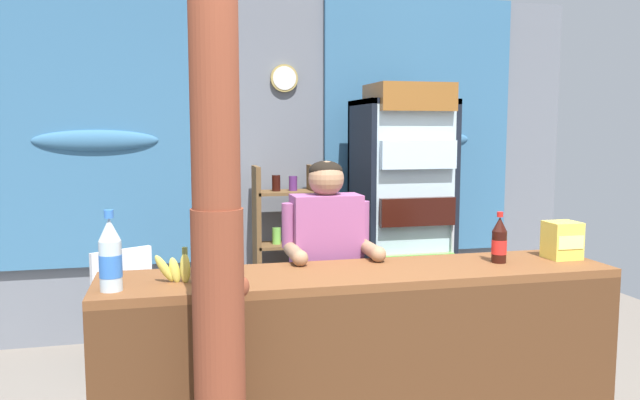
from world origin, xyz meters
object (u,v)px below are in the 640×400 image
at_px(timber_post, 217,224).
at_px(drink_fridge, 403,206).
at_px(snack_box_instant_noodle, 562,240).
at_px(soda_bottle_water, 110,257).
at_px(shopkeeper, 326,264).
at_px(banana_bunch, 185,269).
at_px(stall_counter, 368,359).
at_px(soda_bottle_cola, 499,241).
at_px(bottle_shelf_rack, 285,250).
at_px(plastic_lawn_chair, 132,307).

xyz_separation_m(timber_post, drink_fridge, (1.53, 2.05, -0.22)).
distance_m(timber_post, snack_box_instant_noodle, 1.86).
distance_m(timber_post, soda_bottle_water, 0.55).
relative_size(shopkeeper, banana_bunch, 5.44).
relative_size(drink_fridge, soda_bottle_water, 5.88).
bearing_deg(stall_counter, banana_bunch, 175.25).
bearing_deg(snack_box_instant_noodle, timber_post, -165.76).
xyz_separation_m(timber_post, banana_bunch, (-0.11, 0.39, -0.25)).
distance_m(stall_counter, soda_bottle_cola, 0.89).
distance_m(soda_bottle_water, banana_bunch, 0.32).
bearing_deg(bottle_shelf_rack, drink_fridge, -21.16).
bearing_deg(stall_counter, snack_box_instant_noodle, 6.78).
height_order(plastic_lawn_chair, soda_bottle_water, soda_bottle_water).
bearing_deg(plastic_lawn_chair, drink_fridge, 6.91).
height_order(drink_fridge, snack_box_instant_noodle, drink_fridge).
bearing_deg(bottle_shelf_rack, stall_counter, -89.52).
bearing_deg(soda_bottle_cola, plastic_lawn_chair, 143.41).
distance_m(snack_box_instant_noodle, banana_bunch, 1.90).
distance_m(timber_post, banana_bunch, 0.48).
relative_size(stall_counter, soda_bottle_cola, 9.49).
xyz_separation_m(drink_fridge, banana_bunch, (-1.65, -1.66, -0.03)).
distance_m(timber_post, soda_bottle_cola, 1.50).
relative_size(shopkeeper, soda_bottle_cola, 5.81).
height_order(stall_counter, snack_box_instant_noodle, snack_box_instant_noodle).
distance_m(stall_counter, timber_post, 1.05).
bearing_deg(soda_bottle_cola, snack_box_instant_noodle, 2.50).
xyz_separation_m(plastic_lawn_chair, soda_bottle_cola, (1.86, -1.38, 0.60)).
relative_size(drink_fridge, plastic_lawn_chair, 2.30).
bearing_deg(soda_bottle_water, drink_fridge, 41.79).
xyz_separation_m(shopkeeper, banana_bunch, (-0.75, -0.46, 0.12)).
xyz_separation_m(drink_fridge, plastic_lawn_chair, (-1.97, -0.24, -0.58)).
xyz_separation_m(plastic_lawn_chair, soda_bottle_water, (0.02, -1.50, 0.64)).
bearing_deg(shopkeeper, stall_counter, -82.90).
height_order(soda_bottle_water, snack_box_instant_noodle, soda_bottle_water).
distance_m(timber_post, bottle_shelf_rack, 2.55).
height_order(timber_post, bottle_shelf_rack, timber_post).
height_order(shopkeeper, soda_bottle_cola, shopkeeper).
relative_size(drink_fridge, banana_bunch, 7.25).
bearing_deg(soda_bottle_cola, timber_post, -162.88).
bearing_deg(soda_bottle_water, shopkeeper, 27.20).
distance_m(stall_counter, soda_bottle_water, 1.24).
height_order(bottle_shelf_rack, plastic_lawn_chair, bottle_shelf_rack).
bearing_deg(banana_bunch, drink_fridge, 45.27).
bearing_deg(shopkeeper, soda_bottle_cola, -28.10).
bearing_deg(timber_post, drink_fridge, 53.30).
height_order(stall_counter, timber_post, timber_post).
xyz_separation_m(stall_counter, shopkeeper, (-0.07, 0.53, 0.34)).
bearing_deg(shopkeeper, timber_post, -126.65).
xyz_separation_m(drink_fridge, snack_box_instant_noodle, (0.26, -1.60, 0.01)).
relative_size(timber_post, banana_bunch, 9.94).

